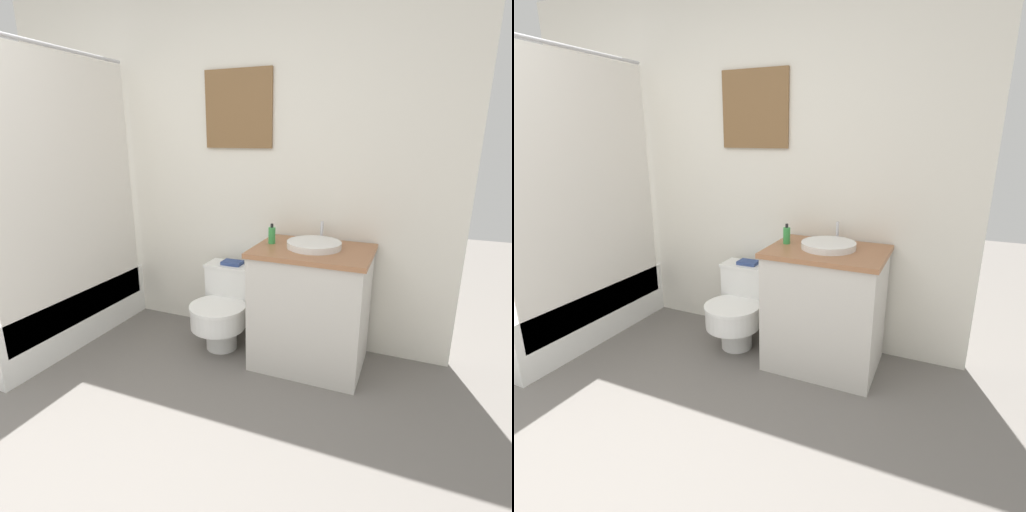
{
  "view_description": "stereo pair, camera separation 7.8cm",
  "coord_description": "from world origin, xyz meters",
  "views": [
    {
      "loc": [
        1.45,
        -0.46,
        1.45
      ],
      "look_at": [
        0.56,
        1.69,
        0.75
      ],
      "focal_mm": 28.0,
      "sensor_mm": 36.0,
      "label": 1
    },
    {
      "loc": [
        1.52,
        -0.43,
        1.45
      ],
      "look_at": [
        0.56,
        1.69,
        0.75
      ],
      "focal_mm": 28.0,
      "sensor_mm": 36.0,
      "label": 2
    }
  ],
  "objects": [
    {
      "name": "toilet",
      "position": [
        0.24,
        1.87,
        0.29
      ],
      "size": [
        0.39,
        0.53,
        0.57
      ],
      "color": "white",
      "rests_on": "ground_plane"
    },
    {
      "name": "vanity",
      "position": [
        0.87,
        1.86,
        0.4
      ],
      "size": [
        0.72,
        0.54,
        0.79
      ],
      "color": "beige",
      "rests_on": "ground_plane"
    },
    {
      "name": "book_on_tank",
      "position": [
        0.24,
        2.0,
        0.58
      ],
      "size": [
        0.14,
        0.1,
        0.02
      ],
      "color": "#33477F",
      "rests_on": "toilet"
    },
    {
      "name": "sink",
      "position": [
        0.87,
        1.88,
        0.81
      ],
      "size": [
        0.34,
        0.37,
        0.13
      ],
      "color": "white",
      "rests_on": "vanity"
    },
    {
      "name": "soap_bottle",
      "position": [
        0.59,
        1.88,
        0.84
      ],
      "size": [
        0.05,
        0.05,
        0.13
      ],
      "color": "green",
      "rests_on": "vanity"
    },
    {
      "name": "shower_area",
      "position": [
        -0.94,
        1.49,
        0.27
      ],
      "size": [
        0.56,
        1.31,
        1.98
      ],
      "color": "white",
      "rests_on": "ground_plane"
    },
    {
      "name": "wall_back",
      "position": [
        0.0,
        2.17,
        1.26
      ],
      "size": [
        3.47,
        0.07,
        2.5
      ],
      "color": "silver",
      "rests_on": "ground_plane"
    }
  ]
}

